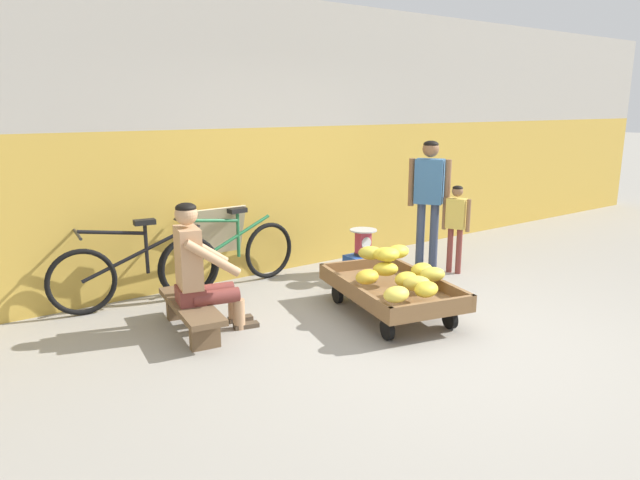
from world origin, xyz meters
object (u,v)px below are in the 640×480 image
banana_cart (391,290)px  vendor_seated (199,268)px  bicycle_near_left (137,271)px  sign_board (213,246)px  shopping_bag (400,279)px  plastic_crate (363,268)px  customer_adult (429,191)px  bicycle_far_left (231,255)px  customer_child (456,219)px  low_bench (191,310)px  weighing_scale (363,242)px

banana_cart → vendor_seated: (-1.60, 0.68, 0.33)m
bicycle_near_left → sign_board: sign_board is taller
bicycle_near_left → shopping_bag: bearing=-25.0°
sign_board → banana_cart: bearing=-64.4°
plastic_crate → customer_adult: size_ratio=0.24×
vendor_seated → sign_board: vendor_seated is taller
bicycle_near_left → bicycle_far_left: (1.02, 0.01, 0.00)m
shopping_bag → customer_child: bearing=5.3°
vendor_seated → shopping_bag: bearing=-4.5°
low_bench → vendor_seated: size_ratio=0.99×
vendor_seated → customer_child: vendor_seated is taller
bicycle_near_left → shopping_bag: size_ratio=6.89×
vendor_seated → low_bench: bearing=167.9°
banana_cart → sign_board: bearing=115.6°
weighing_scale → customer_adult: 1.06m
sign_board → customer_child: customer_child is taller
banana_cart → weighing_scale: bearing=63.5°
bicycle_far_left → shopping_bag: (1.41, -1.15, -0.23)m
plastic_crate → bicycle_far_left: (-1.28, 0.68, 0.20)m
vendor_seated → weighing_scale: 2.10m
banana_cart → customer_adult: size_ratio=1.04×
bicycle_far_left → customer_adult: customer_adult is taller
low_bench → weighing_scale: 2.20m
low_bench → customer_adult: (3.11, 0.20, 0.75)m
banana_cart → shopping_bag: 0.81m
bicycle_far_left → customer_child: (2.36, -1.06, 0.29)m
sign_board → bicycle_near_left: bearing=-165.7°
bicycle_near_left → customer_adult: customer_adult is taller
bicycle_far_left → sign_board: bearing=114.3°
banana_cart → customer_adult: 1.83m
banana_cart → sign_board: size_ratio=1.84×
customer_child → shopping_bag: customer_child is taller
bicycle_near_left → weighing_scale: bearing=-16.2°
weighing_scale → bicycle_near_left: bicycle_near_left is taller
low_bench → shopping_bag: low_bench is taller
bicycle_far_left → bicycle_near_left: bearing=-179.3°
weighing_scale → shopping_bag: weighing_scale is taller
plastic_crate → bicycle_near_left: bicycle_near_left is taller
low_bench → plastic_crate: plastic_crate is taller
plastic_crate → sign_board: bearing=146.8°
weighing_scale → customer_adult: bearing=-4.2°
vendor_seated → customer_child: bearing=-1.6°
shopping_bag → bicycle_far_left: bearing=140.9°
customer_child → sign_board: bearing=152.5°
vendor_seated → plastic_crate: 2.14m
bicycle_far_left → shopping_bag: bearing=-39.1°
sign_board → shopping_bag: bearing=-42.2°
weighing_scale → shopping_bag: (0.13, -0.46, -0.33)m
banana_cart → bicycle_far_left: (-0.80, 1.66, 0.11)m
weighing_scale → sign_board: 1.65m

